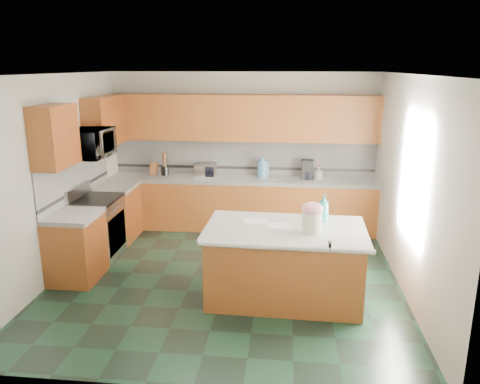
# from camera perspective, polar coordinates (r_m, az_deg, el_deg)

# --- Properties ---
(floor) EXTENTS (4.60, 4.60, 0.00)m
(floor) POSITION_cam_1_polar(r_m,az_deg,el_deg) (6.51, -1.66, -10.34)
(floor) COLOR black
(floor) RESTS_ON ground
(ceiling) EXTENTS (4.60, 4.60, 0.00)m
(ceiling) POSITION_cam_1_polar(r_m,az_deg,el_deg) (5.87, -1.87, 14.17)
(ceiling) COLOR white
(ceiling) RESTS_ON ground
(wall_back) EXTENTS (4.60, 0.04, 2.70)m
(wall_back) POSITION_cam_1_polar(r_m,az_deg,el_deg) (8.30, 0.39, 5.12)
(wall_back) COLOR silver
(wall_back) RESTS_ON ground
(wall_front) EXTENTS (4.60, 0.04, 2.70)m
(wall_front) POSITION_cam_1_polar(r_m,az_deg,el_deg) (3.87, -6.39, -7.00)
(wall_front) COLOR silver
(wall_front) RESTS_ON ground
(wall_left) EXTENTS (0.04, 4.60, 2.70)m
(wall_left) POSITION_cam_1_polar(r_m,az_deg,el_deg) (6.76, -21.66, 1.68)
(wall_left) COLOR silver
(wall_left) RESTS_ON ground
(wall_right) EXTENTS (0.04, 4.60, 2.70)m
(wall_right) POSITION_cam_1_polar(r_m,az_deg,el_deg) (6.19, 20.06, 0.66)
(wall_right) COLOR silver
(wall_right) RESTS_ON ground
(back_base_cab) EXTENTS (4.60, 0.60, 0.86)m
(back_base_cab) POSITION_cam_1_polar(r_m,az_deg,el_deg) (8.21, 0.16, -1.61)
(back_base_cab) COLOR #54210B
(back_base_cab) RESTS_ON ground
(back_countertop) EXTENTS (4.60, 0.64, 0.06)m
(back_countertop) POSITION_cam_1_polar(r_m,az_deg,el_deg) (8.09, 0.16, 1.51)
(back_countertop) COLOR silver
(back_countertop) RESTS_ON back_base_cab
(back_upper_cab) EXTENTS (4.60, 0.33, 0.78)m
(back_upper_cab) POSITION_cam_1_polar(r_m,az_deg,el_deg) (8.04, 0.27, 9.03)
(back_upper_cab) COLOR #54210B
(back_upper_cab) RESTS_ON wall_back
(back_backsplash) EXTENTS (4.60, 0.02, 0.63)m
(back_backsplash) POSITION_cam_1_polar(r_m,az_deg,el_deg) (8.29, 0.37, 4.30)
(back_backsplash) COLOR silver
(back_backsplash) RESTS_ON back_countertop
(back_accent_band) EXTENTS (4.60, 0.01, 0.05)m
(back_accent_band) POSITION_cam_1_polar(r_m,az_deg,el_deg) (8.33, 0.36, 2.97)
(back_accent_band) COLOR black
(back_accent_band) RESTS_ON back_countertop
(left_base_cab_rear) EXTENTS (0.60, 0.82, 0.86)m
(left_base_cab_rear) POSITION_cam_1_polar(r_m,az_deg,el_deg) (8.00, -14.79, -2.59)
(left_base_cab_rear) COLOR #54210B
(left_base_cab_rear) RESTS_ON ground
(left_counter_rear) EXTENTS (0.64, 0.82, 0.06)m
(left_counter_rear) POSITION_cam_1_polar(r_m,az_deg,el_deg) (7.87, -15.02, 0.60)
(left_counter_rear) COLOR silver
(left_counter_rear) RESTS_ON left_base_cab_rear
(left_base_cab_front) EXTENTS (0.60, 0.72, 0.86)m
(left_base_cab_front) POSITION_cam_1_polar(r_m,az_deg,el_deg) (6.68, -19.37, -6.55)
(left_base_cab_front) COLOR #54210B
(left_base_cab_front) RESTS_ON ground
(left_counter_front) EXTENTS (0.64, 0.72, 0.06)m
(left_counter_front) POSITION_cam_1_polar(r_m,az_deg,el_deg) (6.53, -19.72, -2.79)
(left_counter_front) COLOR silver
(left_counter_front) RESTS_ON left_base_cab_front
(left_backsplash) EXTENTS (0.02, 2.30, 0.63)m
(left_backsplash) POSITION_cam_1_polar(r_m,az_deg,el_deg) (7.25, -19.38, 1.82)
(left_backsplash) COLOR silver
(left_backsplash) RESTS_ON wall_left
(left_accent_band) EXTENTS (0.01, 2.30, 0.05)m
(left_accent_band) POSITION_cam_1_polar(r_m,az_deg,el_deg) (7.29, -19.21, 0.33)
(left_accent_band) COLOR black
(left_accent_band) RESTS_ON wall_left
(left_upper_cab_rear) EXTENTS (0.33, 1.09, 0.78)m
(left_upper_cab_rear) POSITION_cam_1_polar(r_m,az_deg,el_deg) (7.86, -16.13, 8.30)
(left_upper_cab_rear) COLOR #54210B
(left_upper_cab_rear) RESTS_ON wall_left
(left_upper_cab_front) EXTENTS (0.33, 0.72, 0.78)m
(left_upper_cab_front) POSITION_cam_1_polar(r_m,az_deg,el_deg) (6.36, -21.67, 6.32)
(left_upper_cab_front) COLOR #54210B
(left_upper_cab_front) RESTS_ON wall_left
(range_body) EXTENTS (0.60, 0.76, 0.88)m
(range_body) POSITION_cam_1_polar(r_m,az_deg,el_deg) (7.30, -16.95, -4.38)
(range_body) COLOR #B7B7BC
(range_body) RESTS_ON ground
(range_oven_door) EXTENTS (0.02, 0.68, 0.55)m
(range_oven_door) POSITION_cam_1_polar(r_m,az_deg,el_deg) (7.21, -14.79, -4.81)
(range_oven_door) COLOR black
(range_oven_door) RESTS_ON range_body
(range_cooktop) EXTENTS (0.62, 0.78, 0.04)m
(range_cooktop) POSITION_cam_1_polar(r_m,az_deg,el_deg) (7.17, -17.23, -0.91)
(range_cooktop) COLOR black
(range_cooktop) RESTS_ON range_body
(range_handle) EXTENTS (0.02, 0.66, 0.02)m
(range_handle) POSITION_cam_1_polar(r_m,az_deg,el_deg) (7.08, -14.77, -1.93)
(range_handle) COLOR #B7B7BC
(range_handle) RESTS_ON range_body
(range_backguard) EXTENTS (0.06, 0.76, 0.18)m
(range_backguard) POSITION_cam_1_polar(r_m,az_deg,el_deg) (7.24, -19.20, 0.07)
(range_backguard) COLOR #B7B7BC
(range_backguard) RESTS_ON range_body
(microwave) EXTENTS (0.50, 0.73, 0.41)m
(microwave) POSITION_cam_1_polar(r_m,az_deg,el_deg) (6.99, -17.76, 5.66)
(microwave) COLOR #B7B7BC
(microwave) RESTS_ON wall_left
(island_base) EXTENTS (1.85, 1.10, 0.86)m
(island_base) POSITION_cam_1_polar(r_m,az_deg,el_deg) (5.84, 5.42, -8.88)
(island_base) COLOR #54210B
(island_base) RESTS_ON ground
(island_top) EXTENTS (1.96, 1.20, 0.06)m
(island_top) POSITION_cam_1_polar(r_m,az_deg,el_deg) (5.67, 5.54, -4.63)
(island_top) COLOR silver
(island_top) RESTS_ON island_base
(island_bullnose) EXTENTS (1.92, 0.12, 0.06)m
(island_bullnose) POSITION_cam_1_polar(r_m,az_deg,el_deg) (5.13, 5.47, -6.79)
(island_bullnose) COLOR silver
(island_bullnose) RESTS_ON island_base
(treat_jar) EXTENTS (0.30, 0.30, 0.25)m
(treat_jar) POSITION_cam_1_polar(r_m,az_deg,el_deg) (5.50, 8.74, -3.66)
(treat_jar) COLOR white
(treat_jar) RESTS_ON island_top
(treat_jar_lid) EXTENTS (0.26, 0.26, 0.16)m
(treat_jar_lid) POSITION_cam_1_polar(r_m,az_deg,el_deg) (5.45, 8.81, -2.05)
(treat_jar_lid) COLOR pink
(treat_jar_lid) RESTS_ON treat_jar
(treat_jar_knob) EXTENTS (0.08, 0.03, 0.03)m
(treat_jar_knob) POSITION_cam_1_polar(r_m,az_deg,el_deg) (5.44, 8.83, -1.52)
(treat_jar_knob) COLOR tan
(treat_jar_knob) RESTS_ON treat_jar_lid
(treat_jar_knob_end_l) EXTENTS (0.04, 0.04, 0.04)m
(treat_jar_knob_end_l) POSITION_cam_1_polar(r_m,az_deg,el_deg) (5.43, 8.38, -1.50)
(treat_jar_knob_end_l) COLOR tan
(treat_jar_knob_end_l) RESTS_ON treat_jar_lid
(treat_jar_knob_end_r) EXTENTS (0.04, 0.04, 0.04)m
(treat_jar_knob_end_r) POSITION_cam_1_polar(r_m,az_deg,el_deg) (5.44, 9.28, -1.53)
(treat_jar_knob_end_r) COLOR tan
(treat_jar_knob_end_r) RESTS_ON treat_jar_lid
(soap_bottle_island) EXTENTS (0.16, 0.16, 0.34)m
(soap_bottle_island) POSITION_cam_1_polar(r_m,az_deg,el_deg) (5.90, 10.17, -1.92)
(soap_bottle_island) COLOR teal
(soap_bottle_island) RESTS_ON island_top
(paper_sheet_a) EXTENTS (0.30, 0.24, 0.00)m
(paper_sheet_a) POSITION_cam_1_polar(r_m,az_deg,el_deg) (5.71, 4.69, -4.10)
(paper_sheet_a) COLOR white
(paper_sheet_a) RESTS_ON island_top
(paper_sheet_b) EXTENTS (0.32, 0.26, 0.00)m
(paper_sheet_b) POSITION_cam_1_polar(r_m,az_deg,el_deg) (5.86, 1.97, -3.55)
(paper_sheet_b) COLOR white
(paper_sheet_b) RESTS_ON island_top
(clamp_body) EXTENTS (0.03, 0.09, 0.08)m
(clamp_body) POSITION_cam_1_polar(r_m,az_deg,el_deg) (5.16, 10.88, -6.41)
(clamp_body) COLOR black
(clamp_body) RESTS_ON island_top
(clamp_handle) EXTENTS (0.01, 0.06, 0.01)m
(clamp_handle) POSITION_cam_1_polar(r_m,az_deg,el_deg) (5.11, 10.91, -6.84)
(clamp_handle) COLOR black
(clamp_handle) RESTS_ON island_top
(knife_block) EXTENTS (0.13, 0.18, 0.25)m
(knife_block) POSITION_cam_1_polar(r_m,az_deg,el_deg) (8.40, -10.47, 2.78)
(knife_block) COLOR #472814
(knife_block) RESTS_ON back_countertop
(utensil_crock) EXTENTS (0.13, 0.13, 0.16)m
(utensil_crock) POSITION_cam_1_polar(r_m,az_deg,el_deg) (8.38, -9.14, 2.59)
(utensil_crock) COLOR black
(utensil_crock) RESTS_ON back_countertop
(utensil_bundle) EXTENTS (0.08, 0.08, 0.24)m
(utensil_bundle) POSITION_cam_1_polar(r_m,az_deg,el_deg) (8.34, -9.20, 3.94)
(utensil_bundle) COLOR #472814
(utensil_bundle) RESTS_ON utensil_crock
(toaster_oven) EXTENTS (0.43, 0.33, 0.22)m
(toaster_oven) POSITION_cam_1_polar(r_m,az_deg,el_deg) (8.19, -4.25, 2.66)
(toaster_oven) COLOR #B7B7BC
(toaster_oven) RESTS_ON back_countertop
(toaster_oven_door) EXTENTS (0.34, 0.01, 0.18)m
(toaster_oven_door) POSITION_cam_1_polar(r_m,az_deg,el_deg) (8.07, -4.41, 2.47)
(toaster_oven_door) COLOR black
(toaster_oven_door) RESTS_ON toaster_oven
(paper_towel) EXTENTS (0.10, 0.10, 0.23)m
(paper_towel) POSITION_cam_1_polar(r_m,az_deg,el_deg) (8.12, 3.15, 2.60)
(paper_towel) COLOR white
(paper_towel) RESTS_ON back_countertop
(paper_towel_base) EXTENTS (0.15, 0.15, 0.01)m
(paper_towel_base) POSITION_cam_1_polar(r_m,az_deg,el_deg) (8.15, 3.14, 1.86)
(paper_towel_base) COLOR #B7B7BC
(paper_towel_base) RESTS_ON back_countertop
(water_jug) EXTENTS (0.19, 0.19, 0.31)m
(water_jug) POSITION_cam_1_polar(r_m,az_deg,el_deg) (8.08, 2.76, 2.80)
(water_jug) COLOR #5D98C4
(water_jug) RESTS_ON back_countertop
(water_jug_neck) EXTENTS (0.09, 0.09, 0.04)m
(water_jug_neck) POSITION_cam_1_polar(r_m,az_deg,el_deg) (8.04, 2.78, 4.02)
(water_jug_neck) COLOR #5D98C4
(water_jug_neck) RESTS_ON water_jug
(coffee_maker) EXTENTS (0.19, 0.21, 0.33)m
(coffee_maker) POSITION_cam_1_polar(r_m,az_deg,el_deg) (8.09, 8.21, 2.77)
(coffee_maker) COLOR black
(coffee_maker) RESTS_ON back_countertop
(coffee_carafe) EXTENTS (0.14, 0.14, 0.14)m
(coffee_carafe) POSITION_cam_1_polar(r_m,az_deg,el_deg) (8.06, 8.19, 2.02)
(coffee_carafe) COLOR black
(coffee_carafe) RESTS_ON back_countertop
(soap_bottle_back) EXTENTS (0.14, 0.14, 0.22)m
(soap_bottle_back) POSITION_cam_1_polar(r_m,az_deg,el_deg) (8.08, 9.54, 2.31)
(soap_bottle_back) COLOR white
(soap_bottle_back) RESTS_ON back_countertop
(soap_back_cap) EXTENTS (0.02, 0.02, 0.03)m
(soap_back_cap) POSITION_cam_1_polar(r_m,az_deg,el_deg) (8.05, 9.58, 3.18)
(soap_back_cap) COLOR red
(soap_back_cap) RESTS_ON soap_bottle_back
(window_light_proxy) EXTENTS (0.02, 1.40, 1.10)m
(window_light_proxy) POSITION_cam_1_polar(r_m,az_deg,el_deg) (5.96, 20.35, 1.58)
(window_light_proxy) COLOR white
(window_light_proxy) RESTS_ON wall_right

